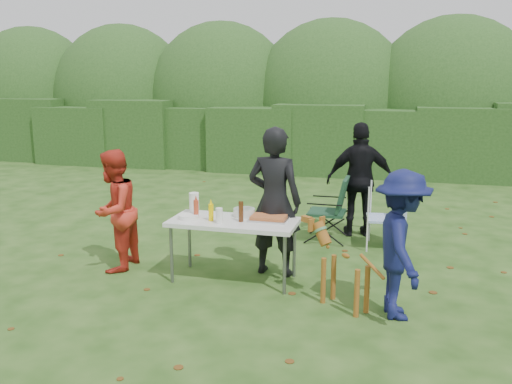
% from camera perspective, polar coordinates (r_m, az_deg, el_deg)
% --- Properties ---
extents(ground, '(80.00, 80.00, 0.00)m').
position_cam_1_polar(ground, '(6.49, -4.05, -9.64)').
color(ground, '#1E4211').
extents(hedge_row, '(22.00, 1.40, 1.70)m').
position_cam_1_polar(hedge_row, '(13.92, 6.83, 5.55)').
color(hedge_row, '#23471C').
rests_on(hedge_row, ground).
extents(shrub_backdrop, '(20.00, 2.60, 3.20)m').
position_cam_1_polar(shrub_backdrop, '(15.44, 7.79, 8.95)').
color(shrub_backdrop, '#3D6628').
rests_on(shrub_backdrop, ground).
extents(folding_table, '(1.50, 0.70, 0.74)m').
position_cam_1_polar(folding_table, '(6.40, -2.38, -3.43)').
color(folding_table, silver).
rests_on(folding_table, ground).
extents(person_cook, '(0.70, 0.49, 1.82)m').
position_cam_1_polar(person_cook, '(6.55, 1.95, -1.03)').
color(person_cook, black).
rests_on(person_cook, ground).
extents(person_red_jacket, '(0.60, 0.76, 1.52)m').
position_cam_1_polar(person_red_jacket, '(6.96, -14.73, -1.91)').
color(person_red_jacket, red).
rests_on(person_red_jacket, ground).
extents(person_black_puffy, '(1.09, 0.64, 1.74)m').
position_cam_1_polar(person_black_puffy, '(8.34, 10.94, 1.27)').
color(person_black_puffy, black).
rests_on(person_black_puffy, ground).
extents(child, '(0.77, 1.08, 1.51)m').
position_cam_1_polar(child, '(5.59, 15.05, -5.39)').
color(child, '#101646').
rests_on(child, ground).
extents(dog, '(0.96, 0.83, 0.87)m').
position_cam_1_polar(dog, '(5.77, 9.38, -7.93)').
color(dog, brown).
rests_on(dog, ground).
extents(camping_chair, '(0.62, 0.62, 0.97)m').
position_cam_1_polar(camping_chair, '(8.08, 7.46, -1.73)').
color(camping_chair, '#1B3E28').
rests_on(camping_chair, ground).
extents(lawn_chair, '(0.62, 0.62, 0.95)m').
position_cam_1_polar(lawn_chair, '(7.88, 13.53, -2.42)').
color(lawn_chair, '#588BD8').
rests_on(lawn_chair, ground).
extents(food_tray, '(0.45, 0.30, 0.02)m').
position_cam_1_polar(food_tray, '(6.37, 1.33, -2.90)').
color(food_tray, '#B7B7BA').
rests_on(food_tray, folding_table).
extents(focaccia_bread, '(0.40, 0.26, 0.04)m').
position_cam_1_polar(focaccia_bread, '(6.36, 1.33, -2.66)').
color(focaccia_bread, '#B15D30').
rests_on(focaccia_bread, food_tray).
extents(mustard_bottle, '(0.06, 0.06, 0.20)m').
position_cam_1_polar(mustard_bottle, '(6.35, -4.76, -2.15)').
color(mustard_bottle, '#FFD500').
rests_on(mustard_bottle, folding_table).
extents(ketchup_bottle, '(0.06, 0.06, 0.22)m').
position_cam_1_polar(ketchup_bottle, '(6.47, -6.32, -1.82)').
color(ketchup_bottle, '#B93E23').
rests_on(ketchup_bottle, folding_table).
extents(beer_bottle, '(0.06, 0.06, 0.24)m').
position_cam_1_polar(beer_bottle, '(6.28, -1.59, -2.08)').
color(beer_bottle, '#47230F').
rests_on(beer_bottle, folding_table).
extents(paper_towel_roll, '(0.12, 0.12, 0.26)m').
position_cam_1_polar(paper_towel_roll, '(6.70, -6.53, -1.17)').
color(paper_towel_roll, white).
rests_on(paper_towel_roll, folding_table).
extents(cup_stack, '(0.08, 0.08, 0.18)m').
position_cam_1_polar(cup_stack, '(6.23, -3.90, -2.50)').
color(cup_stack, white).
rests_on(cup_stack, folding_table).
extents(pasta_bowl, '(0.26, 0.26, 0.10)m').
position_cam_1_polar(pasta_bowl, '(6.53, -1.26, -2.16)').
color(pasta_bowl, silver).
rests_on(pasta_bowl, folding_table).
extents(plate_stack, '(0.24, 0.24, 0.05)m').
position_cam_1_polar(plate_stack, '(6.48, -7.12, -2.60)').
color(plate_stack, white).
rests_on(plate_stack, folding_table).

